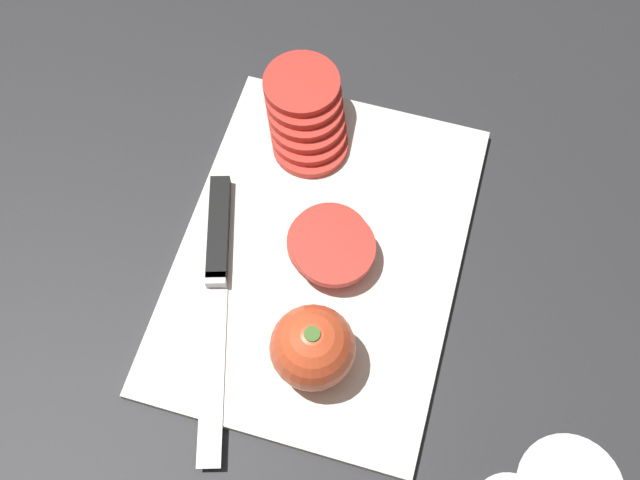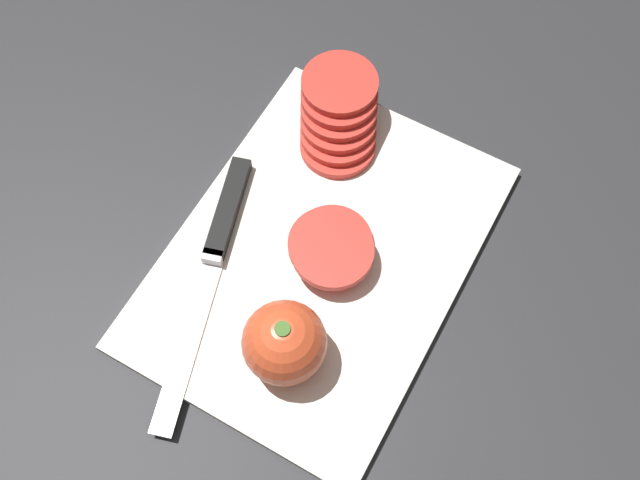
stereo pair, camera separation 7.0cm
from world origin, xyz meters
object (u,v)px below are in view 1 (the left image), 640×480
knife (217,256)px  tomato_slice_stack_far (306,114)px  whole_tomato (313,348)px  tomato_slice_stack_near (332,244)px

knife → tomato_slice_stack_far: (0.17, -0.04, 0.02)m
whole_tomato → tomato_slice_stack_near: 0.11m
whole_tomato → tomato_slice_stack_near: size_ratio=0.81×
knife → tomato_slice_stack_near: size_ratio=2.94×
whole_tomato → knife: size_ratio=0.28×
knife → tomato_slice_stack_far: bearing=149.7°
tomato_slice_stack_near → tomato_slice_stack_far: 0.14m
tomato_slice_stack_near → tomato_slice_stack_far: size_ratio=0.80×
whole_tomato → tomato_slice_stack_near: whole_tomato is taller
whole_tomato → tomato_slice_stack_near: bearing=6.7°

